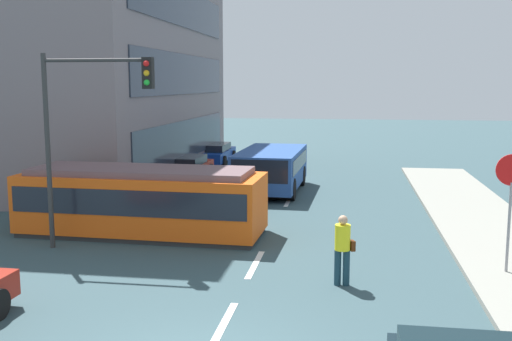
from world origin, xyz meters
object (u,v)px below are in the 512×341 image
streetcar_tram (142,200)px  parked_sedan_mid (145,191)px  city_bus (271,168)px  parked_sedan_furthest (213,153)px  parked_sedan_far (185,167)px  stop_sign (511,188)px  pedestrian_crossing (343,246)px  traffic_light_mast (87,114)px

streetcar_tram → parked_sedan_mid: streetcar_tram is taller
city_bus → parked_sedan_furthest: city_bus is taller
parked_sedan_mid → parked_sedan_far: same height
city_bus → stop_sign: 12.79m
streetcar_tram → parked_sedan_furthest: bearing=95.3°
pedestrian_crossing → traffic_light_mast: traffic_light_mast is taller
pedestrian_crossing → parked_sedan_furthest: (-7.77, 20.28, -0.32)m
parked_sedan_mid → stop_sign: 13.34m
parked_sedan_mid → parked_sedan_furthest: bearing=91.0°
parked_sedan_far → traffic_light_mast: traffic_light_mast is taller
streetcar_tram → parked_sedan_mid: 4.20m
parked_sedan_furthest → city_bus: bearing=-62.0°
parked_sedan_far → traffic_light_mast: size_ratio=0.78×
parked_sedan_mid → parked_sedan_furthest: same height
parked_sedan_furthest → parked_sedan_far: bearing=-90.0°
city_bus → parked_sedan_far: city_bus is taller
parked_sedan_mid → parked_sedan_far: bearing=91.9°
city_bus → streetcar_tram: bearing=-110.8°
pedestrian_crossing → traffic_light_mast: bearing=164.6°
city_bus → pedestrian_crossing: city_bus is taller
parked_sedan_mid → stop_sign: bearing=-29.8°
parked_sedan_far → parked_sedan_furthest: size_ratio=0.93×
parked_sedan_mid → streetcar_tram: bearing=-71.7°
city_bus → stop_sign: bearing=-55.8°
parked_sedan_furthest → stop_sign: 22.42m
parked_sedan_mid → traffic_light_mast: bearing=-85.1°
stop_sign → traffic_light_mast: size_ratio=0.52×
city_bus → pedestrian_crossing: bearing=-74.6°
city_bus → parked_sedan_far: (-4.54, 2.41, -0.42)m
traffic_light_mast → city_bus: bearing=68.7°
pedestrian_crossing → stop_sign: size_ratio=0.58×
stop_sign → city_bus: bearing=124.2°
parked_sedan_furthest → traffic_light_mast: size_ratio=0.83×
pedestrian_crossing → parked_sedan_far: (-7.77, 14.16, -0.32)m
parked_sedan_furthest → stop_sign: (11.71, -19.06, 1.57)m
parked_sedan_far → parked_sedan_furthest: (0.00, 6.12, 0.00)m
streetcar_tram → stop_sign: stop_sign is taller
streetcar_tram → city_bus: 8.47m
pedestrian_crossing → parked_sedan_furthest: pedestrian_crossing is taller
parked_sedan_mid → stop_sign: stop_sign is taller
streetcar_tram → traffic_light_mast: (-0.81, -1.89, 2.76)m
parked_sedan_furthest → parked_sedan_mid: bearing=-89.0°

